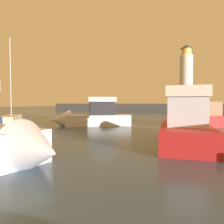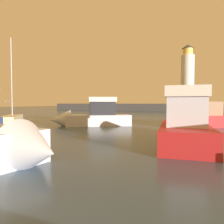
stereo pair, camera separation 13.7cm
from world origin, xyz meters
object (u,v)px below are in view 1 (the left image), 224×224
motorboat_6 (218,119)px  sailboat_moored (10,118)px  motorboat_3 (89,116)px  lighthouse (186,76)px  motorboat_0 (184,126)px

motorboat_6 → sailboat_moored: bearing=-168.9°
motorboat_3 → lighthouse: bearing=80.5°
motorboat_3 → sailboat_moored: 11.38m
motorboat_6 → sailboat_moored: 24.90m
lighthouse → motorboat_0: size_ratio=1.84×
lighthouse → motorboat_3: size_ratio=2.01×
motorboat_0 → motorboat_3: motorboat_0 is taller
motorboat_3 → motorboat_6: (13.07, 4.57, -0.18)m
motorboat_6 → sailboat_moored: sailboat_moored is taller
motorboat_3 → motorboat_6: size_ratio=0.98×
motorboat_6 → motorboat_0: bearing=-105.0°
sailboat_moored → motorboat_6: bearing=11.1°
lighthouse → sailboat_moored: lighthouse is taller
lighthouse → motorboat_0: 53.04m
motorboat_0 → sailboat_moored: sailboat_moored is taller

